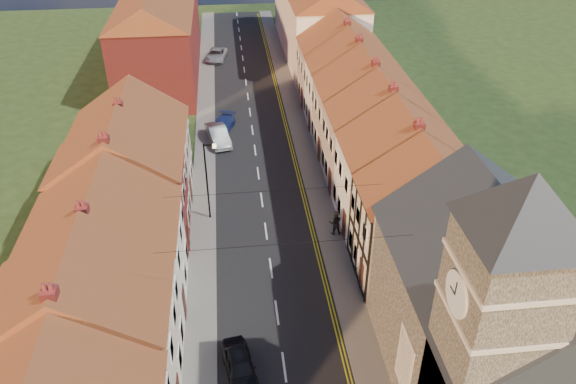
% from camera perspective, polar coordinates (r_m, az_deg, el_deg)
% --- Properties ---
extents(road, '(7.00, 90.00, 0.02)m').
position_cam_1_polar(road, '(49.76, -3.37, 4.27)').
color(road, black).
rests_on(road, ground).
extents(pavement_left, '(1.80, 90.00, 0.12)m').
position_cam_1_polar(pavement_left, '(49.75, -8.44, 4.01)').
color(pavement_left, gray).
rests_on(pavement_left, ground).
extents(pavement_right, '(1.80, 90.00, 0.12)m').
position_cam_1_polar(pavement_right, '(50.11, 1.67, 4.59)').
color(pavement_right, gray).
rests_on(pavement_right, ground).
extents(church, '(11.25, 14.25, 15.20)m').
position_cam_1_polar(church, '(27.18, 20.63, -10.93)').
color(church, '#2F2921').
rests_on(church, ground).
extents(cottage_r_tudor, '(8.30, 5.20, 9.00)m').
position_cam_1_polar(cottage_r_tudor, '(34.58, 13.81, -2.15)').
color(cottage_r_tudor, beige).
rests_on(cottage_r_tudor, ground).
extents(cottage_r_white_near, '(8.30, 6.00, 9.00)m').
position_cam_1_polar(cottage_r_white_near, '(38.86, 11.40, 2.38)').
color(cottage_r_white_near, white).
rests_on(cottage_r_white_near, ground).
extents(cottage_r_cream_mid, '(8.30, 5.20, 9.00)m').
position_cam_1_polar(cottage_r_cream_mid, '(43.39, 9.42, 5.99)').
color(cottage_r_cream_mid, beige).
rests_on(cottage_r_cream_mid, ground).
extents(cottage_r_pink, '(8.30, 6.00, 9.00)m').
position_cam_1_polar(cottage_r_pink, '(48.10, 7.80, 8.89)').
color(cottage_r_pink, beige).
rests_on(cottage_r_pink, ground).
extents(cottage_r_white_far, '(8.30, 5.20, 9.00)m').
position_cam_1_polar(cottage_r_white_far, '(52.94, 6.46, 11.27)').
color(cottage_r_white_far, white).
rests_on(cottage_r_white_far, ground).
extents(cottage_r_cream_far, '(8.30, 6.00, 9.00)m').
position_cam_1_polar(cottage_r_cream_far, '(57.88, 5.33, 13.23)').
color(cottage_r_cream_far, beige).
rests_on(cottage_r_cream_far, ground).
extents(cottage_l_cream, '(8.30, 6.30, 9.10)m').
position_cam_1_polar(cottage_l_cream, '(28.15, -20.00, -12.81)').
color(cottage_l_cream, beige).
rests_on(cottage_l_cream, ground).
extents(cottage_l_white, '(8.30, 6.90, 8.80)m').
position_cam_1_polar(cottage_l_white, '(32.95, -17.95, -5.09)').
color(cottage_l_white, white).
rests_on(cottage_l_white, ground).
extents(cottage_l_brick_mid, '(8.30, 5.70, 9.10)m').
position_cam_1_polar(cottage_l_brick_mid, '(37.81, -16.60, 0.75)').
color(cottage_l_brick_mid, maroon).
rests_on(cottage_l_brick_mid, ground).
extents(cottage_l_pink, '(8.30, 6.30, 8.80)m').
position_cam_1_polar(cottage_l_pink, '(42.86, -15.56, 4.66)').
color(cottage_l_pink, beige).
rests_on(cottage_l_pink, ground).
extents(block_right_far, '(8.30, 24.20, 10.50)m').
position_cam_1_polar(block_right_far, '(72.02, 2.93, 17.93)').
color(block_right_far, beige).
rests_on(block_right_far, ground).
extents(block_left_far, '(8.30, 24.20, 10.50)m').
position_cam_1_polar(block_left_far, '(66.71, -12.99, 15.96)').
color(block_left_far, maroon).
rests_on(block_left_far, ground).
extents(lamppost, '(0.88, 0.15, 6.00)m').
position_cam_1_polar(lamppost, '(39.32, -8.15, 1.53)').
color(lamppost, black).
rests_on(lamppost, pavement_left).
extents(car_near, '(2.11, 3.92, 1.27)m').
position_cam_1_polar(car_near, '(30.23, -4.93, -17.21)').
color(car_near, black).
rests_on(car_near, ground).
extents(car_mid, '(2.53, 4.73, 1.48)m').
position_cam_1_polar(car_mid, '(51.02, -7.13, 5.75)').
color(car_mid, '#96999D').
rests_on(car_mid, ground).
extents(car_far, '(2.89, 4.50, 1.21)m').
position_cam_1_polar(car_far, '(53.01, -6.73, 6.70)').
color(car_far, navy).
rests_on(car_far, ground).
extents(car_distant, '(3.04, 5.03, 1.31)m').
position_cam_1_polar(car_distant, '(71.25, -7.28, 13.65)').
color(car_distant, '#ABAEB3').
rests_on(car_distant, ground).
extents(pedestrian_right, '(0.95, 0.77, 1.83)m').
position_cam_1_polar(pedestrian_right, '(38.82, 4.82, -3.12)').
color(pedestrian_right, black).
rests_on(pedestrian_right, pavement_right).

